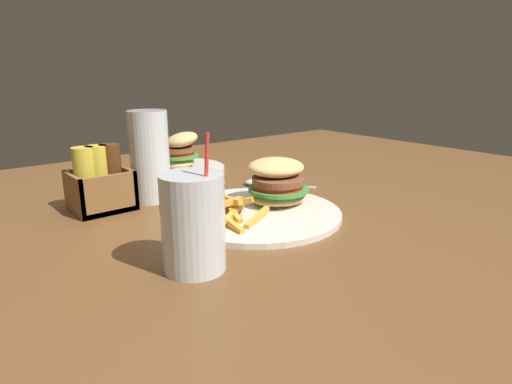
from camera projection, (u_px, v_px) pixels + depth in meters
dining_table at (267, 232)px, 0.94m from camera, size 1.67×1.23×0.77m
meal_plate_near at (264, 199)px, 0.79m from camera, size 0.31×0.31×0.10m
beer_glass at (150, 159)px, 0.85m from camera, size 0.08×0.08×0.18m
juice_glass at (193, 227)px, 0.56m from camera, size 0.08×0.08×0.18m
spoon at (260, 183)px, 0.98m from camera, size 0.12×0.14×0.01m
meal_plate_far at (178, 158)px, 1.11m from camera, size 0.24×0.24×0.11m
condiment_caddy at (100, 183)px, 0.80m from camera, size 0.11×0.10×0.12m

